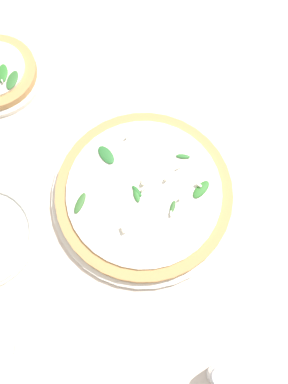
# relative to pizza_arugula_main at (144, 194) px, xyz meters

# --- Properties ---
(ground_plane) EXTENTS (6.00, 6.00, 0.00)m
(ground_plane) POSITION_rel_pizza_arugula_main_xyz_m (0.01, -0.02, -0.02)
(ground_plane) COLOR beige
(pizza_arugula_main) EXTENTS (0.36, 0.36, 0.05)m
(pizza_arugula_main) POSITION_rel_pizza_arugula_main_xyz_m (0.00, 0.00, 0.00)
(pizza_arugula_main) COLOR silver
(pizza_arugula_main) RESTS_ON ground_plane
(shaker_pepper) EXTENTS (0.03, 0.03, 0.07)m
(shaker_pepper) POSITION_rel_pizza_arugula_main_xyz_m (0.15, -0.32, 0.02)
(shaker_pepper) COLOR silver
(shaker_pepper) RESTS_ON ground_plane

